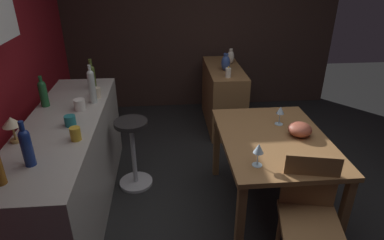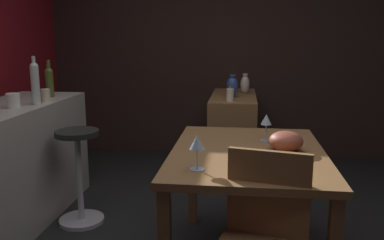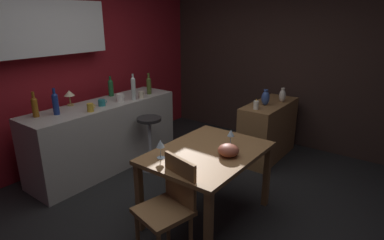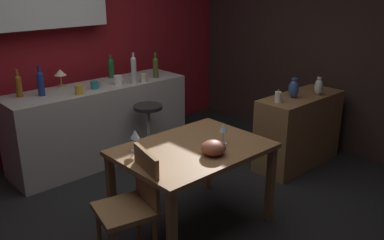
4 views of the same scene
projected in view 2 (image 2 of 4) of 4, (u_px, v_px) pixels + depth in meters
name	position (u px, v px, depth m)	size (l,w,h in m)	color
wall_side_right	(199.00, 45.00, 4.80)	(0.10, 4.40, 2.60)	#33231E
dining_table	(247.00, 165.00, 2.42)	(1.22, 0.89, 0.74)	olive
sideboard_cabinet	(233.00, 135.00, 4.18)	(1.10, 0.44, 0.82)	olive
bar_stool	(79.00, 174.00, 3.07)	(0.34, 0.34, 0.72)	#262323
wine_glass_left	(266.00, 121.00, 2.60)	(0.07, 0.07, 0.17)	silver
wine_glass_right	(197.00, 144.00, 2.03)	(0.08, 0.08, 0.18)	silver
fruit_bowl	(286.00, 141.00, 2.39)	(0.20, 0.20, 0.12)	#9E4C38
wine_bottle_olive	(49.00, 80.00, 3.39)	(0.07, 0.07, 0.31)	#475623
wine_bottle_clear	(35.00, 82.00, 3.02)	(0.06, 0.06, 0.36)	silver
cup_white	(13.00, 100.00, 2.90)	(0.13, 0.10, 0.10)	white
cup_cream	(46.00, 95.00, 3.17)	(0.11, 0.07, 0.10)	beige
pillar_candle_tall	(230.00, 95.00, 3.70)	(0.07, 0.07, 0.14)	white
vase_ceramic_blue	(232.00, 87.00, 3.94)	(0.11, 0.11, 0.22)	#334C8C
vase_ceramic_ivory	(245.00, 84.00, 4.22)	(0.09, 0.09, 0.20)	beige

